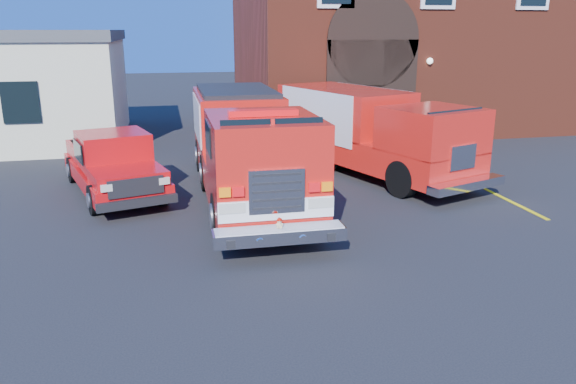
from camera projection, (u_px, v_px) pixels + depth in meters
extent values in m
plane|color=black|center=(276.00, 233.00, 12.46)|extent=(100.00, 100.00, 0.00)
cube|color=#DCC50B|center=(511.00, 202.00, 14.74)|extent=(0.12, 3.00, 0.01)
cube|color=#DCC50B|center=(455.00, 174.00, 17.55)|extent=(0.12, 3.00, 0.01)
cube|color=#DCC50B|center=(414.00, 154.00, 20.37)|extent=(0.12, 3.00, 0.01)
cube|color=maroon|center=(406.00, 38.00, 26.34)|extent=(15.00, 10.00, 8.00)
cube|color=black|center=(371.00, 94.00, 21.46)|extent=(3.60, 0.12, 4.00)
cylinder|color=black|center=(373.00, 40.00, 20.91)|extent=(3.60, 0.12, 3.60)
cube|color=black|center=(21.00, 102.00, 18.88)|extent=(1.20, 0.10, 1.40)
cylinder|color=black|center=(220.00, 216.00, 12.04)|extent=(0.33, 1.02, 1.02)
cylinder|color=black|center=(311.00, 210.00, 12.45)|extent=(0.33, 1.02, 1.02)
cube|color=red|center=(247.00, 169.00, 14.95)|extent=(2.37, 8.33, 0.83)
cube|color=red|center=(237.00, 117.00, 16.65)|extent=(2.34, 4.08, 1.48)
cube|color=red|center=(263.00, 148.00, 12.12)|extent=(2.33, 2.97, 1.39)
cube|color=black|center=(273.00, 141.00, 10.93)|extent=(2.03, 0.09, 0.87)
cube|color=red|center=(263.00, 113.00, 11.91)|extent=(1.48, 0.32, 0.13)
cube|color=white|center=(277.00, 210.00, 10.97)|extent=(2.31, 0.07, 0.41)
cube|color=silver|center=(277.00, 192.00, 10.86)|extent=(1.11, 0.06, 0.87)
cube|color=silver|center=(279.00, 235.00, 10.85)|extent=(2.59, 0.53, 0.26)
cube|color=#B7B7BF|center=(197.00, 119.00, 16.42)|extent=(0.06, 3.33, 1.20)
cube|color=#B7B7BF|center=(275.00, 116.00, 16.88)|extent=(0.06, 3.33, 1.20)
sphere|color=#D9BC89|center=(279.00, 225.00, 10.79)|extent=(0.12, 0.12, 0.12)
sphere|color=#D9BC89|center=(279.00, 221.00, 10.77)|extent=(0.10, 0.10, 0.10)
sphere|color=#D9BC89|center=(277.00, 219.00, 10.76)|extent=(0.04, 0.04, 0.04)
sphere|color=#D9BC89|center=(281.00, 219.00, 10.77)|extent=(0.04, 0.04, 0.04)
ellipsoid|color=red|center=(279.00, 219.00, 10.76)|extent=(0.10, 0.10, 0.06)
cylinder|color=red|center=(279.00, 220.00, 10.76)|extent=(0.12, 0.12, 0.01)
cylinder|color=black|center=(95.00, 200.00, 13.65)|extent=(0.46, 0.79, 0.75)
cylinder|color=black|center=(161.00, 191.00, 14.40)|extent=(0.46, 0.79, 0.75)
cube|color=red|center=(114.00, 175.00, 15.45)|extent=(3.23, 5.48, 0.42)
cube|color=red|center=(128.00, 176.00, 13.80)|extent=(2.05, 1.83, 0.33)
cube|color=red|center=(113.00, 150.00, 15.00)|extent=(2.13, 2.10, 0.94)
cube|color=red|center=(102.00, 151.00, 16.62)|extent=(2.20, 2.37, 0.52)
cube|color=black|center=(138.00, 203.00, 13.23)|extent=(1.88, 0.65, 0.21)
cylinder|color=black|center=(402.00, 179.00, 15.04)|extent=(0.64, 1.06, 1.01)
cylinder|color=black|center=(454.00, 169.00, 16.07)|extent=(0.64, 1.06, 1.01)
cube|color=red|center=(370.00, 148.00, 17.57)|extent=(4.62, 7.68, 0.83)
cube|color=red|center=(344.00, 110.00, 18.40)|extent=(3.70, 5.09, 1.38)
cube|color=red|center=(432.00, 130.00, 15.21)|extent=(2.90, 2.84, 1.19)
cube|color=#B7B7BF|center=(315.00, 115.00, 17.83)|extent=(1.33, 3.64, 1.56)
cube|color=#B7B7BF|center=(371.00, 110.00, 19.01)|extent=(1.33, 3.64, 1.56)
cube|color=silver|center=(467.00, 185.00, 14.47)|extent=(2.47, 1.22, 0.23)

